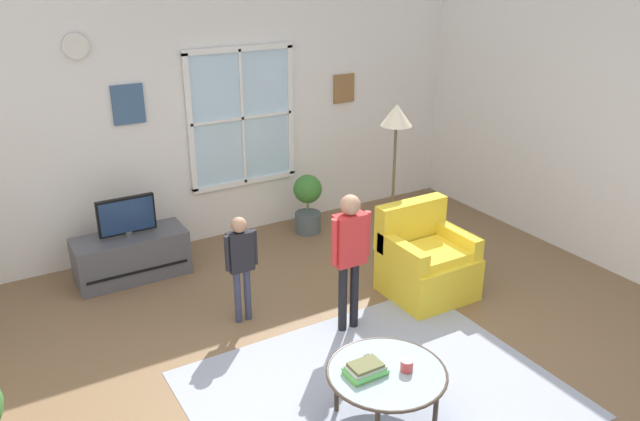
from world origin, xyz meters
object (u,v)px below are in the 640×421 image
Objects in this scene: tv_stand at (131,256)px; television at (126,216)px; book_stack at (365,369)px; floor_lamp at (396,131)px; person_red_shirt at (350,247)px; remote_near_books at (371,361)px; coffee_table at (387,374)px; person_black_shirt at (241,257)px; potted_plant_by_window at (308,202)px; armchair at (425,262)px; cup at (407,365)px.

tv_stand is 0.44m from television.
television reaches higher than tv_stand.
floor_lamp is (1.73, 2.04, 0.96)m from book_stack.
remote_near_books is at bearing -114.59° from person_red_shirt.
remote_near_books reaches higher than coffee_table.
floor_lamp is (1.91, 0.37, 0.78)m from person_black_shirt.
tv_stand is 7.91× the size of remote_near_books.
book_stack reaches higher than tv_stand.
person_red_shirt reaches higher than potted_plant_by_window.
person_red_shirt is at bearing -109.92° from potted_plant_by_window.
book_stack is (-1.55, -1.24, 0.12)m from armchair.
armchair is at bearing -82.01° from potted_plant_by_window.
coffee_table is 0.15m from remote_near_books.
armchair is 9.79× the size of cup.
person_red_shirt reaches higher than armchair.
potted_plant_by_window is at bearing 2.17° from tv_stand.
remote_near_books is at bearing -129.79° from floor_lamp.
book_stack is 0.16× the size of floor_lamp.
person_red_shirt reaches higher than person_black_shirt.
remote_near_books is at bearing -79.48° from person_black_shirt.
tv_stand is at bearing 143.22° from armchair.
television reaches higher than coffee_table.
cup is 0.63× the size of remote_near_books.
floor_lamp reaches higher than potted_plant_by_window.
book_stack reaches higher than coffee_table.
person_black_shirt reaches higher than armchair.
person_red_shirt is at bearing -140.61° from floor_lamp.
book_stack is at bearing 157.34° from cup.
person_black_shirt is 2.10m from floor_lamp.
coffee_table is at bearing -137.47° from armchair.
cup is 0.05× the size of floor_lamp.
person_black_shirt is (-0.74, 0.59, -0.16)m from person_red_shirt.
cup is (1.08, -3.11, 0.22)m from tv_stand.
cup is 2.78m from floor_lamp.
tv_stand is 1.53m from person_black_shirt.
floor_lamp is (0.19, 0.80, 1.09)m from armchair.
person_red_shirt is (1.37, -1.92, 0.11)m from television.
person_red_shirt reaches higher than remote_near_books.
person_red_shirt reaches higher than tv_stand.
book_stack is 1.69m from person_black_shirt.
person_red_shirt is at bearing 62.39° from book_stack.
television reaches higher than cup.
potted_plant_by_window is at bearing 70.08° from person_red_shirt.
remote_near_books is 0.14× the size of person_black_shirt.
floor_lamp reaches higher than person_black_shirt.
person_black_shirt is at bearing 166.07° from armchair.
armchair is 0.86× the size of person_black_shirt.
armchair is 1.86m from cup.
person_black_shirt reaches higher than book_stack.
cup is (1.08, -3.11, -0.23)m from television.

